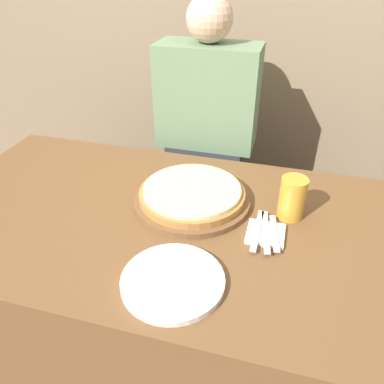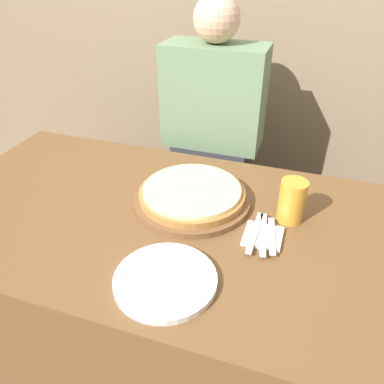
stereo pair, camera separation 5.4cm
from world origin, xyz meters
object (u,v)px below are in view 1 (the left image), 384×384
object	(u,v)px
pizza_on_board	(192,196)
dinner_knife	(266,231)
dinner_plate	(173,281)
diner_person	(207,161)
beer_glass	(292,196)
fork	(257,230)
spoon	(274,233)

from	to	relation	value
pizza_on_board	dinner_knife	size ratio (longest dim) A/B	1.98
dinner_plate	dinner_knife	xyz separation A→B (m)	(0.21, 0.25, 0.01)
pizza_on_board	diner_person	bearing A→B (deg)	97.79
beer_glass	dinner_knife	size ratio (longest dim) A/B	0.70
dinner_plate	diner_person	world-z (taller)	diner_person
pizza_on_board	beer_glass	distance (m)	0.32
pizza_on_board	fork	size ratio (longest dim) A/B	1.98
pizza_on_board	spoon	world-z (taller)	pizza_on_board
diner_person	dinner_plate	bearing A→B (deg)	-82.20
beer_glass	fork	size ratio (longest dim) A/B	0.70
fork	pizza_on_board	bearing A→B (deg)	154.90
dinner_plate	dinner_knife	world-z (taller)	dinner_plate
fork	dinner_knife	world-z (taller)	same
fork	diner_person	bearing A→B (deg)	116.21
spoon	pizza_on_board	bearing A→B (deg)	158.96
beer_glass	diner_person	size ratio (longest dim) A/B	0.10
fork	spoon	distance (m)	0.05
dinner_plate	dinner_knife	size ratio (longest dim) A/B	1.35
dinner_knife	diner_person	xyz separation A→B (m)	(-0.32, 0.60, -0.13)
diner_person	pizza_on_board	bearing A→B (deg)	-82.21
beer_glass	dinner_knife	world-z (taller)	beer_glass
dinner_knife	diner_person	size ratio (longest dim) A/B	0.14
pizza_on_board	fork	world-z (taller)	pizza_on_board
dinner_plate	spoon	world-z (taller)	dinner_plate
fork	spoon	xyz separation A→B (m)	(0.05, 0.00, 0.00)
pizza_on_board	fork	xyz separation A→B (m)	(0.23, -0.11, -0.01)
dinner_plate	fork	world-z (taller)	dinner_plate
fork	diner_person	distance (m)	0.69
beer_glass	dinner_plate	distance (m)	0.46
pizza_on_board	dinner_knife	xyz separation A→B (m)	(0.25, -0.11, -0.01)
beer_glass	dinner_knife	xyz separation A→B (m)	(-0.06, -0.12, -0.06)
spoon	dinner_knife	bearing A→B (deg)	180.00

